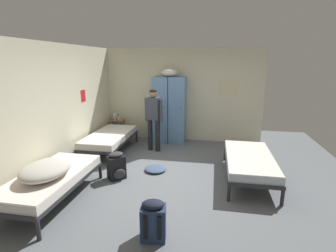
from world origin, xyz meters
name	(u,v)px	position (x,y,z in m)	size (l,w,h in m)	color
ground_plane	(166,173)	(0.00, 0.00, 0.00)	(7.73, 7.73, 0.00)	slate
room_backdrop	(129,101)	(-1.15, 1.18, 1.31)	(4.52, 4.89, 2.62)	beige
locker_bank	(169,109)	(-0.31, 2.14, 0.97)	(0.90, 0.55, 2.07)	#5B84B2
shelf_unit	(117,127)	(-1.90, 2.16, 0.35)	(0.38, 0.30, 0.57)	brown
bed_left_front	(51,179)	(-1.65, -1.40, 0.38)	(0.90, 1.90, 0.49)	#28282D
bed_left_rear	(110,137)	(-1.65, 1.01, 0.38)	(0.90, 1.90, 0.49)	#28282D
bed_right	(249,161)	(1.65, 0.04, 0.38)	(0.90, 1.90, 0.49)	#28282D
bedding_heap	(46,170)	(-1.62, -1.53, 0.61)	(0.69, 0.90, 0.25)	#B7B2A8
person_traveler	(154,114)	(-0.57, 1.31, 0.96)	(0.49, 0.29, 1.59)	black
water_bottle	(114,116)	(-1.98, 2.18, 0.68)	(0.06, 0.06, 0.25)	white
lotion_bottle	(119,118)	(-1.83, 2.12, 0.65)	(0.06, 0.06, 0.17)	beige
backpack_black	(117,166)	(-0.91, -0.43, 0.26)	(0.42, 0.42, 0.55)	black
backpack_navy	(153,220)	(0.22, -2.00, 0.26)	(0.35, 0.37, 0.55)	navy
clothes_pile_denim	(155,169)	(-0.24, 0.07, 0.04)	(0.45, 0.45, 0.08)	#42567A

